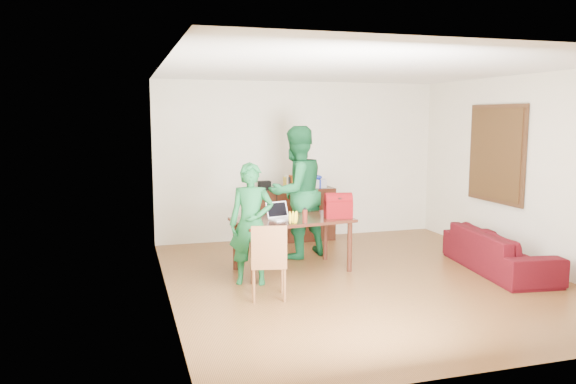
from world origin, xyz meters
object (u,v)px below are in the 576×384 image
object	(u,v)px
red_bag	(338,208)
sofa	(499,251)
table	(292,225)
chair	(268,277)
person_near	(251,224)
bottle	(305,215)
laptop	(283,216)
person_far	(296,192)

from	to	relation	value
red_bag	sofa	world-z (taller)	red_bag
table	chair	bearing A→B (deg)	-127.18
person_near	bottle	bearing A→B (deg)	25.33
chair	red_bag	distance (m)	1.67
laptop	red_bag	xyz separation A→B (m)	(0.78, -0.06, 0.09)
chair	person_near	world-z (taller)	person_near
chair	person_near	xyz separation A→B (m)	(-0.05, 0.64, 0.51)
person_far	laptop	distance (m)	0.93
person_near	person_far	distance (m)	1.51
person_near	sofa	bearing A→B (deg)	12.48
chair	person_near	distance (m)	0.82
laptop	sofa	world-z (taller)	laptop
laptop	bottle	size ratio (longest dim) A/B	1.89
person_far	chair	bearing A→B (deg)	41.26
person_near	sofa	xyz separation A→B (m)	(3.39, -0.41, -0.49)
sofa	bottle	bearing A→B (deg)	87.06
table	bottle	bearing A→B (deg)	-85.73
table	person_far	world-z (taller)	person_far
table	bottle	distance (m)	0.40
bottle	chair	bearing A→B (deg)	-133.50
table	person_far	bearing A→B (deg)	61.36
person_near	bottle	distance (m)	0.74
table	red_bag	xyz separation A→B (m)	(0.63, -0.11, 0.22)
chair	laptop	bearing A→B (deg)	76.48
red_bag	sofa	distance (m)	2.29
person_far	bottle	distance (m)	1.11
chair	red_bag	world-z (taller)	red_bag
table	laptop	world-z (taller)	laptop
person_near	chair	bearing A→B (deg)	-65.84
person_near	laptop	distance (m)	0.63
chair	bottle	bearing A→B (deg)	57.70
person_near	person_far	xyz separation A→B (m)	(0.95, 1.15, 0.22)
table	chair	size ratio (longest dim) A/B	1.85
sofa	person_far	bearing A→B (deg)	64.73
red_bag	sofa	xyz separation A→B (m)	(2.10, -0.71, -0.58)
bottle	red_bag	xyz separation A→B (m)	(0.56, 0.23, 0.04)
chair	laptop	distance (m)	1.22
table	chair	distance (m)	1.28
bottle	sofa	bearing A→B (deg)	-10.33
person_far	bottle	bearing A→B (deg)	56.41
chair	table	bearing A→B (deg)	71.20
laptop	red_bag	world-z (taller)	red_bag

